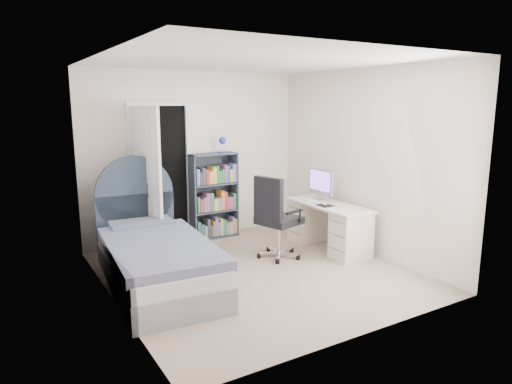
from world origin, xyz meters
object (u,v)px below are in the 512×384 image
nightstand (137,228)px  office_chair (275,214)px  bookcase (214,199)px  desk (328,224)px  floor_lamp (149,205)px  bed (155,257)px

nightstand → office_chair: bearing=-36.2°
nightstand → bookcase: 1.31m
desk → office_chair: 0.91m
floor_lamp → bookcase: bearing=0.0°
floor_lamp → desk: size_ratio=1.14×
bed → office_chair: 1.65m
nightstand → desk: (2.39, -1.14, -0.01)m
bed → desk: bed is taller
floor_lamp → bed: bearing=-105.7°
desk → office_chair: size_ratio=1.20×
bed → desk: bearing=-1.2°
bed → desk: (2.50, -0.05, 0.05)m
floor_lamp → nightstand: bearing=-138.9°
office_chair → desk: bearing=-2.0°
bed → bookcase: size_ratio=1.49×
nightstand → floor_lamp: floor_lamp is taller
nightstand → desk: 2.64m
nightstand → office_chair: 1.89m
bed → bookcase: 1.93m
bed → nightstand: bearing=84.2°
nightstand → floor_lamp: (0.26, 0.22, 0.26)m
nightstand → bed: bearing=-95.8°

